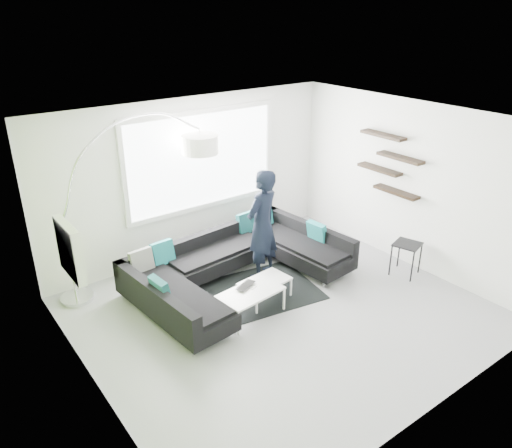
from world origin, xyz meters
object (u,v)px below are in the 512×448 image
Objects in this scene: side_table at (405,259)px; person at (262,225)px; coffee_table at (258,296)px; arc_lamp at (63,218)px; sectional_sofa at (241,268)px; laptop at (249,287)px.

person is at bearing 144.84° from side_table.
arc_lamp is (-2.11, 1.84, 1.16)m from coffee_table.
coffee_table is (-0.17, -0.67, -0.12)m from sectional_sofa.
person is (-1.96, 1.38, 0.64)m from side_table.
person is at bearing -14.51° from arc_lamp.
side_table is 1.35× the size of laptop.
arc_lamp is 6.51× the size of laptop.
arc_lamp is 2.98m from person.
side_table reaches higher than coffee_table.
sectional_sofa is 2.75m from side_table.
person is (2.73, -1.12, -0.43)m from arc_lamp.
sectional_sofa reaches higher than coffee_table.
coffee_table is 2.88× the size of laptop.
arc_lamp is 2.84m from laptop.
coffee_table is 0.44× the size of arc_lamp.
side_table is (4.69, -2.50, -1.08)m from arc_lamp.
sectional_sofa reaches higher than laptop.
sectional_sofa is 0.75m from laptop.
coffee_table is 0.27m from laptop.
person reaches higher than coffee_table.
coffee_table is at bearing -33.14° from arc_lamp.
sectional_sofa is 0.70m from coffee_table.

